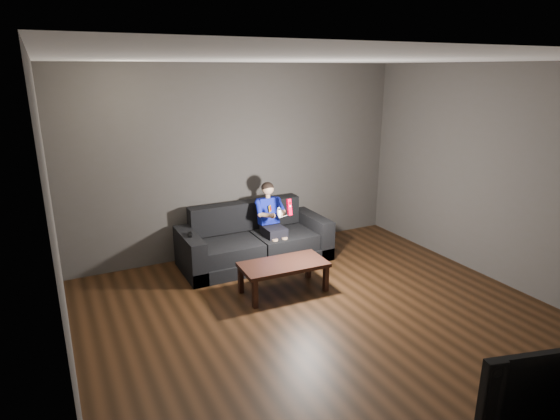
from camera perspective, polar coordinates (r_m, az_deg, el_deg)
floor at (r=5.14m, az=6.50°, el=-13.90°), size 5.00×5.00×0.00m
back_wall at (r=6.76m, az=-4.79°, el=5.99°), size 5.00×0.04×2.70m
left_wall at (r=3.88m, az=-25.54°, el=-4.01°), size 0.04×5.00×2.70m
right_wall at (r=6.31m, az=26.35°, el=3.49°), size 0.04×5.00×2.70m
ceiling at (r=4.42m, az=7.71°, el=17.75°), size 5.00×5.00×0.02m
sofa at (r=6.58m, az=-3.15°, el=-4.16°), size 2.07×0.89×0.80m
child at (r=6.49m, az=-1.10°, el=-0.64°), size 0.41×0.51×1.02m
wii_remote_red at (r=6.13m, az=1.14°, el=0.37°), size 0.06×0.08×0.22m
nunchuk_white at (r=6.08m, az=-0.11°, el=-0.29°), size 0.07×0.10×0.15m
wii_remote_black at (r=6.11m, az=-10.91°, el=-2.96°), size 0.08×0.16×0.03m
coffee_table at (r=5.68m, az=0.43°, el=-6.94°), size 1.06×0.56×0.38m
tv at (r=3.41m, az=30.12°, el=-17.98°), size 1.13×0.43×0.65m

